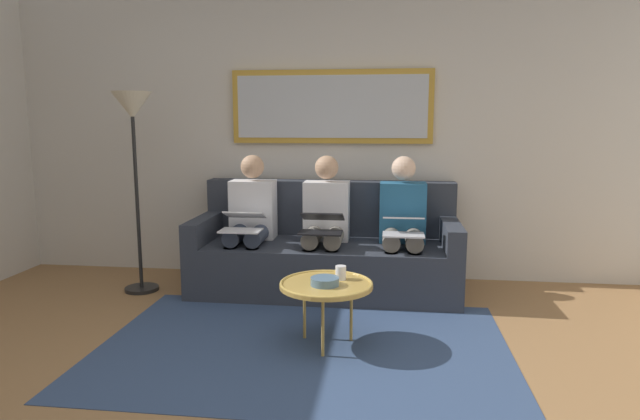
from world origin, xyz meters
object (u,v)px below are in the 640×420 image
Objects in this scene: couch at (326,253)px; bowl at (325,281)px; person_right at (250,218)px; coffee_table at (326,285)px; standing_lamp at (133,128)px; person_middle at (325,220)px; framed_mirror at (331,107)px; person_left at (403,222)px; laptop_white at (243,222)px; cup at (341,273)px; laptop_silver at (403,225)px; laptop_black at (322,224)px.

couch is 12.32× the size of bowl.
couch is at bearing -173.87° from person_right.
coffee_table is 3.33× the size of bowl.
coffee_table is 0.36× the size of standing_lamp.
standing_lamp is (1.55, 0.20, 0.76)m from person_middle.
framed_mirror is 1.08× the size of standing_lamp.
couch is 1.23m from coffee_table.
person_right is (0.64, 0.00, 0.00)m from person_middle.
person_left reaches higher than bowl.
couch is 1.93× the size of person_left.
couch is at bearing 90.00° from framed_mirror.
framed_mirror is at bearing -132.50° from laptop_white.
couch reaches higher than coffee_table.
coffee_table is 0.52× the size of person_right.
cup is at bearing 129.46° from person_right.
person_right is (0.78, -1.19, 0.17)m from bowl.
coffee_table is 1.81× the size of laptop_silver.
standing_lamp reaches higher than bowl.
standing_lamp is (0.91, 0.20, 0.76)m from person_right.
laptop_silver is at bearing -118.17° from bowl.
laptop_black is (0.14, -0.95, 0.19)m from bowl.
bowl is 0.98m from laptop_black.
person_right is at bearing 35.53° from framed_mirror.
cup is 1.08m from person_middle.
laptop_white reaches higher than bowl.
person_left reaches higher than coffee_table.
laptop_black is at bearing -179.78° from laptop_white.
bowl is 1.30m from person_left.
person_left reaches higher than laptop_black.
laptop_white reaches higher than cup.
laptop_white is (0.64, 0.31, 0.31)m from couch.
framed_mirror is 1.33m from laptop_silver.
coffee_table is 2.17m from standing_lamp.
laptop_silver is (-0.50, -0.90, 0.23)m from coffee_table.
laptop_black reaches higher than laptop_silver.
cup is 0.27× the size of laptop_silver.
laptop_silver is at bearing 179.56° from laptop_white.
person_left reaches higher than laptop_white.
couch is at bearing -6.13° from person_left.
framed_mirror is 1.05m from person_middle.
person_left is (-0.42, -1.05, 0.15)m from cup.
bowl is at bearing 61.83° from laptop_silver.
laptop_white reaches higher than coffee_table.
person_middle is (0.22, -1.05, 0.15)m from cup.
person_middle is at bearing -90.00° from laptop_black.
laptop_black reaches higher than laptop_white.
couch is at bearing -26.57° from laptop_silver.
laptop_silver is 0.20× the size of standing_lamp.
person_middle and person_right have the same top height.
framed_mirror reaches higher than coffee_table.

